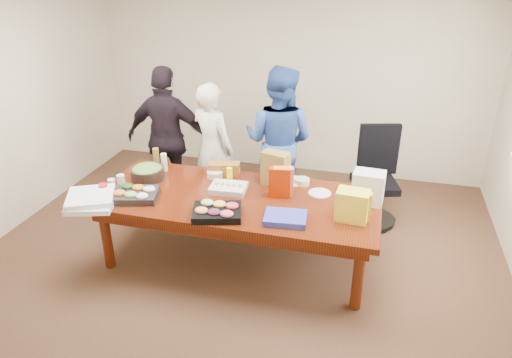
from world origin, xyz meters
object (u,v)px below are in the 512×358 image
(person_center, at_px, (212,149))
(salad_bowl, at_px, (148,173))
(sheet_cake, at_px, (228,188))
(person_right, at_px, (278,141))
(conference_table, at_px, (238,229))
(office_chair, at_px, (375,180))

(person_center, xyz_separation_m, salad_bowl, (-0.44, -0.82, -0.00))
(person_center, xyz_separation_m, sheet_cake, (0.49, -0.89, -0.03))
(person_center, distance_m, salad_bowl, 0.93)
(person_right, distance_m, sheet_cake, 1.15)
(person_center, bearing_deg, person_right, -146.60)
(person_right, height_order, sheet_cake, person_right)
(sheet_cake, relative_size, salad_bowl, 0.99)
(conference_table, bearing_deg, salad_bowl, 170.71)
(conference_table, height_order, sheet_cake, sheet_cake)
(person_center, relative_size, person_right, 0.90)
(office_chair, xyz_separation_m, sheet_cake, (-1.44, -1.05, 0.22))
(conference_table, xyz_separation_m, office_chair, (1.32, 1.15, 0.19))
(salad_bowl, bearing_deg, office_chair, 22.41)
(person_center, bearing_deg, salad_bowl, 78.93)
(conference_table, relative_size, office_chair, 2.50)
(conference_table, xyz_separation_m, salad_bowl, (-1.06, 0.17, 0.43))
(office_chair, relative_size, salad_bowl, 3.09)
(office_chair, relative_size, sheet_cake, 3.12)
(sheet_cake, bearing_deg, person_right, 72.43)
(person_center, bearing_deg, office_chair, -157.91)
(office_chair, height_order, sheet_cake, office_chair)
(sheet_cake, bearing_deg, person_center, 115.44)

